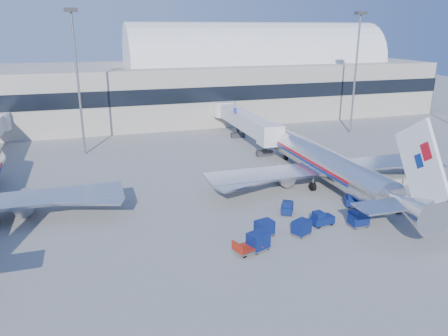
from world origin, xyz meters
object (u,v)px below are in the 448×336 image
object	(u,v)px
barrier_mid	(412,180)
cart_open_red	(247,248)
cart_train_a	(302,227)
airliner_main	(328,165)
jetbridge_near	(242,119)
cart_solo_far	(401,204)
cart_solo_near	(359,218)
mast_west	(76,62)
cart_train_b	(264,228)
tug_lead	(321,219)
tug_left	(287,207)
tug_right	(355,200)
mast_east	(357,56)
barrier_far	(432,178)
barrier_near	(391,183)
cart_train_c	(258,241)

from	to	relation	value
barrier_mid	cart_open_red	world-z (taller)	barrier_mid
barrier_mid	cart_train_a	size ratio (longest dim) A/B	1.39
airliner_main	jetbridge_near	distance (m)	26.43
cart_solo_far	cart_solo_near	bearing A→B (deg)	-164.20
cart_solo_near	mast_west	bearing A→B (deg)	124.32
jetbridge_near	cart_train_b	xyz separation A→B (m)	(-10.91, -37.18, -3.08)
jetbridge_near	mast_west	distance (m)	29.67
tug_lead	cart_solo_near	xyz separation A→B (m)	(3.57, -1.36, 0.18)
tug_left	cart_solo_near	xyz separation A→B (m)	(5.62, -5.30, 0.18)
tug_right	cart_solo_near	bearing A→B (deg)	-99.72
mast_east	barrier_far	distance (m)	31.92
cart_open_red	tug_left	bearing A→B (deg)	27.07
barrier_mid	tug_right	bearing A→B (deg)	-158.64
barrier_near	tug_left	bearing A→B (deg)	-166.62
cart_train_b	cart_open_red	distance (m)	3.95
cart_train_b	cart_solo_far	xyz separation A→B (m)	(16.90, 0.98, -0.00)
mast_west	cart_solo_near	xyz separation A→B (m)	(26.87, -37.28, -13.89)
tug_right	tug_left	distance (m)	8.32
barrier_far	tug_lead	distance (m)	22.73
barrier_mid	cart_train_c	distance (m)	28.46
cart_train_a	cart_open_red	size ratio (longest dim) A/B	0.77
airliner_main	cart_train_b	bearing A→B (deg)	-140.76
tug_lead	cart_solo_far	world-z (taller)	cart_solo_far
airliner_main	barrier_far	world-z (taller)	airliner_main
airliner_main	jetbridge_near	size ratio (longest dim) A/B	1.35
mast_east	tug_lead	size ratio (longest dim) A/B	8.70
barrier_far	tug_lead	bearing A→B (deg)	-159.60
barrier_mid	tug_left	world-z (taller)	tug_left
airliner_main	cart_solo_near	world-z (taller)	airliner_main
cart_open_red	tug_lead	bearing A→B (deg)	1.74
cart_train_a	cart_solo_near	bearing A→B (deg)	-25.01
tug_right	cart_solo_near	distance (m)	5.40
barrier_far	cart_train_c	world-z (taller)	cart_train_c
cart_train_a	cart_train_b	size ratio (longest dim) A/B	1.04
tug_left	cart_train_c	distance (m)	9.32
mast_east	cart_open_red	size ratio (longest dim) A/B	8.06
airliner_main	mast_west	xyz separation A→B (m)	(-30.00, 25.49, 11.87)
airliner_main	cart_train_c	distance (m)	20.21
cart_train_c	cart_solo_far	bearing A→B (deg)	-11.16
barrier_near	mast_east	bearing A→B (deg)	66.80
jetbridge_near	cart_solo_far	world-z (taller)	jetbridge_near
mast_west	barrier_near	size ratio (longest dim) A/B	7.53
barrier_near	cart_train_c	world-z (taller)	cart_train_c
barrier_far	cart_train_a	world-z (taller)	cart_train_a
cart_solo_far	cart_open_red	size ratio (longest dim) A/B	0.64
tug_left	cart_solo_near	world-z (taller)	cart_solo_near
cart_train_b	cart_train_a	bearing A→B (deg)	-28.92
barrier_near	cart_solo_far	world-z (taller)	cart_solo_far
cart_solo_near	cart_solo_far	xyz separation A→B (m)	(6.72, 1.89, -0.05)
mast_west	cart_train_a	size ratio (longest dim) A/B	10.44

